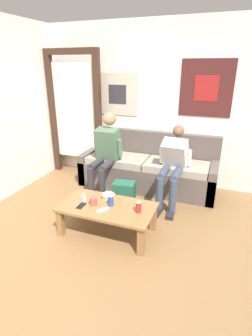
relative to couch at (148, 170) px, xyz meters
name	(u,v)px	position (x,y,z in m)	size (l,w,h in m)	color
ground_plane	(88,265)	(-0.03, -2.01, -0.30)	(18.00, 18.00, 0.00)	brown
wall_back	(154,106)	(-0.03, 0.35, 0.98)	(10.00, 0.07, 2.55)	white
door_frame	(75,108)	(-1.39, 0.14, 0.90)	(1.00, 0.10, 2.15)	#382319
couch	(148,170)	(0.00, 0.00, 0.00)	(2.18, 0.72, 0.88)	#564C47
coffee_table	(107,210)	(-0.08, -1.42, 0.00)	(1.10, 0.60, 0.36)	olive
person_seated_adult	(105,151)	(-0.57, -0.39, 0.37)	(0.47, 0.80, 1.23)	#2D2D33
person_seated_teen	(173,163)	(0.47, -0.36, 0.30)	(0.47, 0.91, 1.08)	#384256
backpack	(124,195)	(-0.12, -0.76, -0.12)	(0.33, 0.28, 0.36)	#1E5642
ceramic_bowl	(108,196)	(-0.14, -1.24, 0.10)	(0.17, 0.17, 0.06)	#B7B2A8
pillar_candle	(93,201)	(-0.24, -1.45, 0.11)	(0.09, 0.09, 0.10)	#B24C42
drink_can_blue	(111,201)	(-0.04, -1.39, 0.12)	(0.07, 0.07, 0.12)	#28479E
drink_can_red	(139,207)	(0.31, -1.42, 0.12)	(0.07, 0.07, 0.12)	maroon
game_controller_near_left	(103,210)	(-0.08, -1.54, 0.07)	(0.11, 0.14, 0.03)	white
game_controller_near_right	(84,197)	(-0.43, -1.34, 0.07)	(0.11, 0.14, 0.03)	white
cell_phone	(81,206)	(-0.36, -1.53, 0.07)	(0.07, 0.14, 0.01)	black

